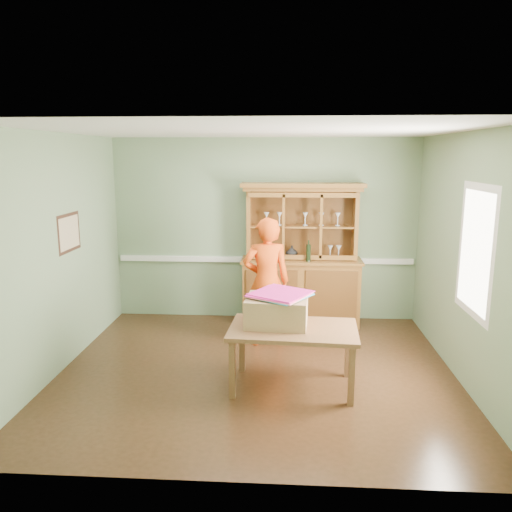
# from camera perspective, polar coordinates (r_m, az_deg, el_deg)

# --- Properties ---
(floor) EXTENTS (4.50, 4.50, 0.00)m
(floor) POSITION_cam_1_polar(r_m,az_deg,el_deg) (5.91, 0.05, -13.02)
(floor) COLOR #422615
(floor) RESTS_ON ground
(ceiling) EXTENTS (4.50, 4.50, 0.00)m
(ceiling) POSITION_cam_1_polar(r_m,az_deg,el_deg) (5.38, 0.05, 14.14)
(ceiling) COLOR white
(ceiling) RESTS_ON wall_back
(wall_back) EXTENTS (4.50, 0.00, 4.50)m
(wall_back) POSITION_cam_1_polar(r_m,az_deg,el_deg) (7.45, 1.00, 3.00)
(wall_back) COLOR gray
(wall_back) RESTS_ON floor
(wall_left) EXTENTS (0.00, 4.00, 4.00)m
(wall_left) POSITION_cam_1_polar(r_m,az_deg,el_deg) (6.05, -21.72, 0.19)
(wall_left) COLOR gray
(wall_left) RESTS_ON floor
(wall_right) EXTENTS (0.00, 4.00, 4.00)m
(wall_right) POSITION_cam_1_polar(r_m,az_deg,el_deg) (5.80, 22.82, -0.36)
(wall_right) COLOR gray
(wall_right) RESTS_ON floor
(wall_front) EXTENTS (4.50, 0.00, 4.50)m
(wall_front) POSITION_cam_1_polar(r_m,az_deg,el_deg) (3.56, -1.95, -6.56)
(wall_front) COLOR gray
(wall_front) RESTS_ON floor
(chair_rail) EXTENTS (4.41, 0.05, 0.08)m
(chair_rail) POSITION_cam_1_polar(r_m,az_deg,el_deg) (7.51, 0.98, -0.43)
(chair_rail) COLOR white
(chair_rail) RESTS_ON wall_back
(framed_map) EXTENTS (0.03, 0.60, 0.46)m
(framed_map) POSITION_cam_1_polar(r_m,az_deg,el_deg) (6.28, -20.54, 2.51)
(framed_map) COLOR #361F15
(framed_map) RESTS_ON wall_left
(window_panel) EXTENTS (0.03, 0.96, 1.36)m
(window_panel) POSITION_cam_1_polar(r_m,az_deg,el_deg) (5.49, 23.74, 0.53)
(window_panel) COLOR white
(window_panel) RESTS_ON wall_right
(china_hutch) EXTENTS (1.75, 0.58, 2.06)m
(china_hutch) POSITION_cam_1_polar(r_m,az_deg,el_deg) (7.34, 5.16, -2.15)
(china_hutch) COLOR olive
(china_hutch) RESTS_ON floor
(dining_table) EXTENTS (1.38, 0.88, 0.67)m
(dining_table) POSITION_cam_1_polar(r_m,az_deg,el_deg) (5.34, 4.27, -8.97)
(dining_table) COLOR brown
(dining_table) RESTS_ON floor
(cardboard_box) EXTENTS (0.68, 0.56, 0.30)m
(cardboard_box) POSITION_cam_1_polar(r_m,az_deg,el_deg) (5.35, 2.38, -6.28)
(cardboard_box) COLOR #A88256
(cardboard_box) RESTS_ON dining_table
(kite_stack) EXTENTS (0.74, 0.74, 0.04)m
(kite_stack) POSITION_cam_1_polar(r_m,az_deg,el_deg) (5.35, 2.68, -4.38)
(kite_stack) COLOR green
(kite_stack) RESTS_ON cardboard_box
(person) EXTENTS (0.67, 0.50, 1.68)m
(person) POSITION_cam_1_polar(r_m,az_deg,el_deg) (6.45, 1.20, -2.97)
(person) COLOR #DE460E
(person) RESTS_ON floor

